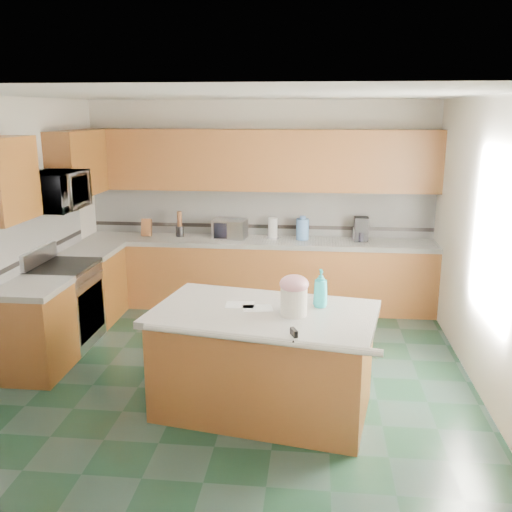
# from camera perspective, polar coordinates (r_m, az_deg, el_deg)

# --- Properties ---
(floor) EXTENTS (4.60, 4.60, 0.00)m
(floor) POSITION_cam_1_polar(r_m,az_deg,el_deg) (5.89, -1.85, -11.43)
(floor) COLOR black
(floor) RESTS_ON ground
(ceiling) EXTENTS (4.60, 4.60, 0.00)m
(ceiling) POSITION_cam_1_polar(r_m,az_deg,el_deg) (5.31, -2.09, 15.84)
(ceiling) COLOR white
(ceiling) RESTS_ON ground
(wall_back) EXTENTS (4.60, 0.04, 2.70)m
(wall_back) POSITION_cam_1_polar(r_m,az_deg,el_deg) (7.70, 0.44, 5.31)
(wall_back) COLOR white
(wall_back) RESTS_ON ground
(wall_front) EXTENTS (4.60, 0.04, 2.70)m
(wall_front) POSITION_cam_1_polar(r_m,az_deg,el_deg) (3.26, -7.66, -7.61)
(wall_front) COLOR white
(wall_front) RESTS_ON ground
(wall_left) EXTENTS (0.04, 4.60, 2.70)m
(wall_left) POSITION_cam_1_polar(r_m,az_deg,el_deg) (6.20, -23.72, 1.86)
(wall_left) COLOR white
(wall_left) RESTS_ON ground
(wall_right) EXTENTS (0.04, 4.60, 2.70)m
(wall_right) POSITION_cam_1_polar(r_m,az_deg,el_deg) (5.62, 22.19, 0.81)
(wall_right) COLOR white
(wall_right) RESTS_ON ground
(back_base_cab) EXTENTS (4.60, 0.60, 0.86)m
(back_base_cab) POSITION_cam_1_polar(r_m,az_deg,el_deg) (7.60, 0.19, -1.94)
(back_base_cab) COLOR #552F0E
(back_base_cab) RESTS_ON ground
(back_countertop) EXTENTS (4.60, 0.64, 0.06)m
(back_countertop) POSITION_cam_1_polar(r_m,az_deg,el_deg) (7.48, 0.19, 1.44)
(back_countertop) COLOR white
(back_countertop) RESTS_ON back_base_cab
(back_upper_cab) EXTENTS (4.60, 0.33, 0.78)m
(back_upper_cab) POSITION_cam_1_polar(r_m,az_deg,el_deg) (7.45, 0.30, 9.57)
(back_upper_cab) COLOR #552F0E
(back_upper_cab) RESTS_ON wall_back
(back_backsplash) EXTENTS (4.60, 0.02, 0.63)m
(back_backsplash) POSITION_cam_1_polar(r_m,az_deg,el_deg) (7.69, 0.41, 4.42)
(back_backsplash) COLOR silver
(back_backsplash) RESTS_ON back_countertop
(back_accent_band) EXTENTS (4.60, 0.01, 0.05)m
(back_accent_band) POSITION_cam_1_polar(r_m,az_deg,el_deg) (7.72, 0.41, 2.99)
(back_accent_band) COLOR black
(back_accent_band) RESTS_ON back_countertop
(left_base_cab_rear) EXTENTS (0.60, 0.82, 0.86)m
(left_base_cab_rear) POSITION_cam_1_polar(r_m,az_deg,el_deg) (7.41, -16.00, -2.94)
(left_base_cab_rear) COLOR #552F0E
(left_base_cab_rear) RESTS_ON ground
(left_counter_rear) EXTENTS (0.64, 0.82, 0.06)m
(left_counter_rear) POSITION_cam_1_polar(r_m,az_deg,el_deg) (7.29, -16.24, 0.51)
(left_counter_rear) COLOR white
(left_counter_rear) RESTS_ON left_base_cab_rear
(left_base_cab_front) EXTENTS (0.60, 0.72, 0.86)m
(left_base_cab_front) POSITION_cam_1_polar(r_m,az_deg,el_deg) (6.10, -21.32, -7.14)
(left_base_cab_front) COLOR #552F0E
(left_base_cab_front) RESTS_ON ground
(left_counter_front) EXTENTS (0.64, 0.72, 0.06)m
(left_counter_front) POSITION_cam_1_polar(r_m,az_deg,el_deg) (5.95, -21.72, -3.00)
(left_counter_front) COLOR white
(left_counter_front) RESTS_ON left_base_cab_front
(left_backsplash) EXTENTS (0.02, 2.30, 0.63)m
(left_backsplash) POSITION_cam_1_polar(r_m,az_deg,el_deg) (6.68, -21.10, 1.93)
(left_backsplash) COLOR silver
(left_backsplash) RESTS_ON wall_left
(left_accent_band) EXTENTS (0.01, 2.30, 0.05)m
(left_accent_band) POSITION_cam_1_polar(r_m,az_deg,el_deg) (6.72, -20.90, 0.30)
(left_accent_band) COLOR black
(left_accent_band) RESTS_ON wall_left
(left_upper_cab_rear) EXTENTS (0.33, 1.09, 0.78)m
(left_upper_cab_rear) POSITION_cam_1_polar(r_m,az_deg,el_deg) (7.30, -17.42, 8.82)
(left_upper_cab_rear) COLOR #552F0E
(left_upper_cab_rear) RESTS_ON wall_left
(left_upper_cab_front) EXTENTS (0.33, 0.72, 0.78)m
(left_upper_cab_front) POSITION_cam_1_polar(r_m,az_deg,el_deg) (5.81, -23.86, 7.00)
(left_upper_cab_front) COLOR #552F0E
(left_upper_cab_front) RESTS_ON wall_left
(range_body) EXTENTS (0.60, 0.76, 0.88)m
(range_body) POSITION_cam_1_polar(r_m,az_deg,el_deg) (6.72, -18.48, -4.83)
(range_body) COLOR #B7B7BC
(range_body) RESTS_ON ground
(range_oven_door) EXTENTS (0.02, 0.68, 0.55)m
(range_oven_door) POSITION_cam_1_polar(r_m,az_deg,el_deg) (6.62, -16.16, -5.31)
(range_oven_door) COLOR black
(range_oven_door) RESTS_ON range_body
(range_cooktop) EXTENTS (0.62, 0.78, 0.04)m
(range_cooktop) POSITION_cam_1_polar(r_m,az_deg,el_deg) (6.59, -18.80, -1.04)
(range_cooktop) COLOR black
(range_cooktop) RESTS_ON range_body
(range_handle) EXTENTS (0.02, 0.66, 0.02)m
(range_handle) POSITION_cam_1_polar(r_m,az_deg,el_deg) (6.49, -16.15, -2.16)
(range_handle) COLOR #B7B7BC
(range_handle) RESTS_ON range_body
(range_backguard) EXTENTS (0.06, 0.76, 0.18)m
(range_backguard) POSITION_cam_1_polar(r_m,az_deg,el_deg) (6.67, -20.91, 0.03)
(range_backguard) COLOR #B7B7BC
(range_backguard) RESTS_ON range_body
(microwave) EXTENTS (0.50, 0.73, 0.41)m
(microwave) POSITION_cam_1_polar(r_m,az_deg,el_deg) (6.43, -19.40, 6.13)
(microwave) COLOR #B7B7BC
(microwave) RESTS_ON wall_left
(island_base) EXTENTS (1.92, 1.31, 0.86)m
(island_base) POSITION_cam_1_polar(r_m,az_deg,el_deg) (5.03, 0.77, -10.73)
(island_base) COLOR #552F0E
(island_base) RESTS_ON ground
(island_top) EXTENTS (2.03, 1.42, 0.06)m
(island_top) POSITION_cam_1_polar(r_m,az_deg,el_deg) (4.85, 0.79, -5.80)
(island_top) COLOR white
(island_top) RESTS_ON island_base
(island_bullnose) EXTENTS (1.85, 0.39, 0.06)m
(island_bullnose) POSITION_cam_1_polar(r_m,az_deg,el_deg) (4.34, 0.11, -8.32)
(island_bullnose) COLOR white
(island_bullnose) RESTS_ON island_base
(treat_jar) EXTENTS (0.25, 0.25, 0.23)m
(treat_jar) POSITION_cam_1_polar(r_m,az_deg,el_deg) (4.71, 3.81, -4.57)
(treat_jar) COLOR white
(treat_jar) RESTS_ON island_top
(treat_jar_lid) EXTENTS (0.24, 0.24, 0.15)m
(treat_jar_lid) POSITION_cam_1_polar(r_m,az_deg,el_deg) (4.67, 3.84, -2.80)
(treat_jar_lid) COLOR pink
(treat_jar_lid) RESTS_ON treat_jar
(treat_jar_knob) EXTENTS (0.08, 0.03, 0.03)m
(treat_jar_knob) POSITION_cam_1_polar(r_m,az_deg,el_deg) (4.65, 3.85, -2.21)
(treat_jar_knob) COLOR tan
(treat_jar_knob) RESTS_ON treat_jar_lid
(treat_jar_knob_end_l) EXTENTS (0.04, 0.04, 0.04)m
(treat_jar_knob_end_l) POSITION_cam_1_polar(r_m,az_deg,el_deg) (4.65, 3.35, -2.19)
(treat_jar_knob_end_l) COLOR tan
(treat_jar_knob_end_l) RESTS_ON treat_jar_lid
(treat_jar_knob_end_r) EXTENTS (0.04, 0.04, 0.04)m
(treat_jar_knob_end_r) POSITION_cam_1_polar(r_m,az_deg,el_deg) (4.65, 4.34, -2.22)
(treat_jar_knob_end_r) COLOR tan
(treat_jar_knob_end_r) RESTS_ON treat_jar_lid
(soap_bottle_island) EXTENTS (0.15, 0.15, 0.33)m
(soap_bottle_island) POSITION_cam_1_polar(r_m,az_deg,el_deg) (4.91, 6.48, -3.23)
(soap_bottle_island) COLOR #21AEB9
(soap_bottle_island) RESTS_ON island_top
(paper_sheet_a) EXTENTS (0.28, 0.23, 0.00)m
(paper_sheet_a) POSITION_cam_1_polar(r_m,az_deg,el_deg) (4.89, 0.16, -5.24)
(paper_sheet_a) COLOR white
(paper_sheet_a) RESTS_ON island_top
(paper_sheet_b) EXTENTS (0.26, 0.20, 0.00)m
(paper_sheet_b) POSITION_cam_1_polar(r_m,az_deg,el_deg) (4.98, -1.62, -4.90)
(paper_sheet_b) COLOR white
(paper_sheet_b) RESTS_ON island_top
(clamp_body) EXTENTS (0.07, 0.10, 0.09)m
(clamp_body) POSITION_cam_1_polar(r_m,az_deg,el_deg) (4.32, 3.81, -7.86)
(clamp_body) COLOR black
(clamp_body) RESTS_ON island_top
(clamp_handle) EXTENTS (0.02, 0.07, 0.02)m
(clamp_handle) POSITION_cam_1_polar(r_m,az_deg,el_deg) (4.28, 3.77, -8.41)
(clamp_handle) COLOR black
(clamp_handle) RESTS_ON island_top
(knife_block) EXTENTS (0.14, 0.18, 0.25)m
(knife_block) POSITION_cam_1_polar(r_m,az_deg,el_deg) (7.79, -10.88, 2.80)
(knife_block) COLOR #472814
(knife_block) RESTS_ON back_countertop
(utensil_crock) EXTENTS (0.11, 0.11, 0.14)m
(utensil_crock) POSITION_cam_1_polar(r_m,az_deg,el_deg) (7.71, -7.63, 2.46)
(utensil_crock) COLOR black
(utensil_crock) RESTS_ON back_countertop
(utensil_bundle) EXTENTS (0.06, 0.06, 0.20)m
(utensil_bundle) POSITION_cam_1_polar(r_m,az_deg,el_deg) (7.68, -7.67, 3.70)
(utensil_bundle) COLOR #472814
(utensil_bundle) RESTS_ON utensil_crock
(toaster_oven) EXTENTS (0.46, 0.34, 0.25)m
(toaster_oven) POSITION_cam_1_polar(r_m,az_deg,el_deg) (7.54, -2.63, 2.73)
(toaster_oven) COLOR #B7B7BC
(toaster_oven) RESTS_ON back_countertop
(toaster_oven_door) EXTENTS (0.39, 0.01, 0.21)m
(toaster_oven_door) POSITION_cam_1_polar(r_m,az_deg,el_deg) (7.41, -2.79, 2.51)
(toaster_oven_door) COLOR black
(toaster_oven_door) RESTS_ON toaster_oven
(paper_towel) EXTENTS (0.12, 0.12, 0.27)m
(paper_towel) POSITION_cam_1_polar(r_m,az_deg,el_deg) (7.53, 1.70, 2.80)
(paper_towel) COLOR white
(paper_towel) RESTS_ON back_countertop
(paper_towel_base) EXTENTS (0.18, 0.18, 0.01)m
(paper_towel_base) POSITION_cam_1_polar(r_m,az_deg,el_deg) (7.55, 1.69, 1.85)
(paper_towel_base) COLOR #B7B7BC
(paper_towel_base) RESTS_ON back_countertop
(water_jug) EXTENTS (0.17, 0.17, 0.27)m
(water_jug) POSITION_cam_1_polar(r_m,az_deg,el_deg) (7.47, 4.67, 2.68)
(water_jug) COLOR #5588CC
(water_jug) RESTS_ON back_countertop
(water_jug_neck) EXTENTS (0.08, 0.08, 0.04)m
(water_jug_neck) POSITION_cam_1_polar(r_m,az_deg,el_deg) (7.44, 4.69, 3.86)
(water_jug_neck) COLOR #5588CC
(water_jug_neck) RESTS_ON water_jug
(coffee_maker) EXTENTS (0.18, 0.20, 0.31)m
(coffee_maker) POSITION_cam_1_polar(r_m,az_deg,el_deg) (7.51, 10.45, 2.67)
(coffee_maker) COLOR black
(coffee_maker) RESTS_ON back_countertop
(coffee_carafe) EXTENTS (0.13, 0.13, 0.13)m
(coffee_carafe) POSITION_cam_1_polar(r_m,az_deg,el_deg) (7.48, 10.44, 1.93)
(coffee_carafe) COLOR black
(coffee_carafe) RESTS_ON back_countertop
(soap_bottle_back) EXTENTS (0.12, 0.13, 0.25)m
(soap_bottle_back) POSITION_cam_1_polar(r_m,az_deg,el_deg) (7.48, 10.14, 2.43)
(soap_bottle_back) COLOR white
(soap_bottle_back) RESTS_ON back_countertop
(soap_back_cap) EXTENTS (0.02, 0.02, 0.03)m
(soap_back_cap) POSITION_cam_1_polar(r_m,az_deg,el_deg) (7.45, 10.19, 3.49)
(soap_back_cap) COLOR red
(soap_back_cap) RESTS_ON soap_bottle_back
(window_light_proxy) EXTENTS (0.02, 1.40, 1.10)m
(window_light_proxy) POSITION_cam_1_polar(r_m,az_deg,el_deg) (5.39, 22.60, 1.88)
(window_light_proxy) COLOR white
(window_light_proxy) RESTS_ON wall_right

